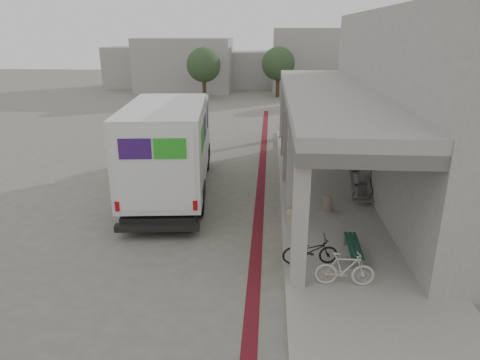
# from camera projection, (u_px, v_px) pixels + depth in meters

# --- Properties ---
(ground) EXTENTS (120.00, 120.00, 0.00)m
(ground) POSITION_uv_depth(u_px,v_px,m) (228.00, 226.00, 14.38)
(ground) COLOR #615C53
(ground) RESTS_ON ground
(bike_lane_stripe) EXTENTS (0.35, 40.00, 0.01)m
(bike_lane_stripe) POSITION_uv_depth(u_px,v_px,m) (260.00, 204.00, 16.20)
(bike_lane_stripe) COLOR #571119
(bike_lane_stripe) RESTS_ON ground
(sidewalk) EXTENTS (4.40, 28.00, 0.12)m
(sidewalk) POSITION_uv_depth(u_px,v_px,m) (349.00, 228.00, 14.09)
(sidewalk) COLOR gray
(sidewalk) RESTS_ON ground
(transit_building) EXTENTS (7.60, 17.00, 7.00)m
(transit_building) POSITION_uv_depth(u_px,v_px,m) (409.00, 105.00, 17.04)
(transit_building) COLOR gray
(transit_building) RESTS_ON ground
(distant_backdrop) EXTENTS (28.00, 10.00, 6.50)m
(distant_backdrop) POSITION_uv_depth(u_px,v_px,m) (234.00, 64.00, 47.47)
(distant_backdrop) COLOR gray
(distant_backdrop) RESTS_ON ground
(tree_left) EXTENTS (3.20, 3.20, 4.80)m
(tree_left) POSITION_uv_depth(u_px,v_px,m) (204.00, 65.00, 40.03)
(tree_left) COLOR #38281C
(tree_left) RESTS_ON ground
(tree_mid) EXTENTS (3.20, 3.20, 4.80)m
(tree_mid) POSITION_uv_depth(u_px,v_px,m) (278.00, 64.00, 41.45)
(tree_mid) COLOR #38281C
(tree_mid) RESTS_ON ground
(tree_right) EXTENTS (3.20, 3.20, 4.80)m
(tree_right) POSITION_uv_depth(u_px,v_px,m) (364.00, 65.00, 39.98)
(tree_right) COLOR #38281C
(tree_right) RESTS_ON ground
(fedex_truck) EXTENTS (3.56, 8.93, 3.71)m
(fedex_truck) POSITION_uv_depth(u_px,v_px,m) (171.00, 145.00, 16.75)
(fedex_truck) COLOR black
(fedex_truck) RESTS_ON ground
(bench) EXTENTS (0.40, 1.62, 0.38)m
(bench) POSITION_uv_depth(u_px,v_px,m) (353.00, 248.00, 12.10)
(bench) COLOR slate
(bench) RESTS_ON sidewalk
(bollard_near) EXTENTS (0.36, 0.36, 0.54)m
(bollard_near) POSITION_uv_depth(u_px,v_px,m) (291.00, 216.00, 14.20)
(bollard_near) COLOR gray
(bollard_near) RESTS_ON sidewalk
(bollard_far) EXTENTS (0.38, 0.38, 0.58)m
(bollard_far) POSITION_uv_depth(u_px,v_px,m) (327.00, 203.00, 15.25)
(bollard_far) COLOR gray
(bollard_far) RESTS_ON sidewalk
(utility_cabinet) EXTENTS (0.51, 0.66, 1.09)m
(utility_cabinet) POSITION_uv_depth(u_px,v_px,m) (363.00, 181.00, 16.71)
(utility_cabinet) COLOR gray
(utility_cabinet) RESTS_ON sidewalk
(bicycle_black) EXTENTS (1.58, 0.71, 0.80)m
(bicycle_black) POSITION_uv_depth(u_px,v_px,m) (310.00, 250.00, 11.69)
(bicycle_black) COLOR black
(bicycle_black) RESTS_ON sidewalk
(bicycle_cream) EXTENTS (1.51, 0.43, 0.90)m
(bicycle_cream) POSITION_uv_depth(u_px,v_px,m) (345.00, 269.00, 10.68)
(bicycle_cream) COLOR #BDB4A6
(bicycle_cream) RESTS_ON sidewalk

